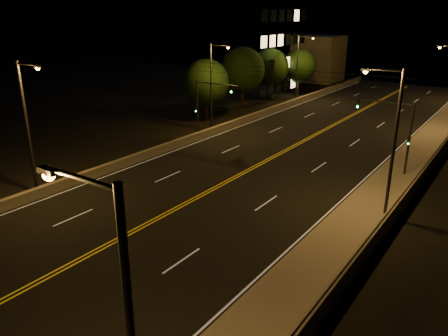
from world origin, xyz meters
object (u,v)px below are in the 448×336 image
Objects in this scene: building_tower at (217,4)px; traffic_signal_left at (205,102)px; streetlight_5 at (213,82)px; streetlight_6 at (299,64)px; tree_3 at (299,66)px; traffic_signal_right at (397,129)px; tree_1 at (242,70)px; streetlight_1 at (391,135)px; tree_2 at (270,67)px; tree_0 at (206,82)px; streetlight_4 at (29,120)px.

traffic_signal_left is at bearing -56.91° from building_tower.
streetlight_5 and streetlight_6 have the same top height.
traffic_signal_right is at bearing -52.46° from tree_3.
tree_1 is (-5.39, 15.45, 1.33)m from traffic_signal_left.
streetlight_6 reaches higher than traffic_signal_left.
tree_2 is at bearing 129.15° from streetlight_1.
tree_3 is (12.36, 4.64, -9.15)m from building_tower.
building_tower is at bearing 121.99° from tree_0.
traffic_signal_right is 1.00× the size of traffic_signal_left.
streetlight_5 is 1.26× the size of tree_2.
streetlight_1 is 1.56× the size of traffic_signal_right.
streetlight_4 is 27.21m from traffic_signal_right.
streetlight_1 is 23.76m from streetlight_4.
tree_0 is at bearing 97.99° from streetlight_4.
building_tower is at bearing 124.57° from streetlight_5.
tree_2 is (-24.39, 23.58, 0.89)m from traffic_signal_right.
streetlight_1 reaches higher than tree_3.
streetlight_4 is 42.33m from streetlight_6.
streetlight_6 is 1.31× the size of tree_3.
streetlight_4 is 1.56× the size of traffic_signal_left.
streetlight_4 reaches higher than tree_3.
streetlight_4 is at bearing -87.16° from tree_3.
tree_1 is at bearing -97.96° from tree_3.
traffic_signal_right is 28.71m from tree_1.
tree_1 reaches higher than tree_3.
streetlight_1 is 0.33× the size of building_tower.
streetlight_5 is 27.22m from building_tower.
streetlight_6 is at bearing 92.74° from traffic_signal_left.
traffic_signal_left is at bearing 86.47° from streetlight_4.
streetlight_6 is at bearing 78.75° from tree_0.
tree_0 is 0.99× the size of tree_2.
streetlight_5 is at bearing -77.74° from tree_2.
building_tower is at bearing 123.09° from traffic_signal_left.
building_tower reaches higher than tree_1.
traffic_signal_left is 30.67m from building_tower.
streetlight_1 is at bearing -79.45° from traffic_signal_right.
building_tower is (-14.71, 42.81, 8.27)m from streetlight_4.
building_tower is at bearing 137.96° from streetlight_1.
streetlight_4 is 1.15× the size of tree_1.
building_tower is (-15.85, 24.33, 9.86)m from traffic_signal_left.
tree_2 is (-0.23, 8.13, -0.45)m from tree_1.
tree_2 is 5.80m from tree_3.
streetlight_6 is 23.93m from traffic_signal_left.
tree_3 is (-23.81, 37.25, -0.88)m from streetlight_1.
tree_0 is (-23.40, 6.35, 0.84)m from traffic_signal_right.
streetlight_6 is 0.33× the size of building_tower.
streetlight_1 is 1.31× the size of tree_3.
traffic_signal_right is at bearing 42.86° from streetlight_4.
tree_3 is (-2.36, 47.45, -0.88)m from streetlight_4.
tree_1 is at bearing -40.32° from building_tower.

